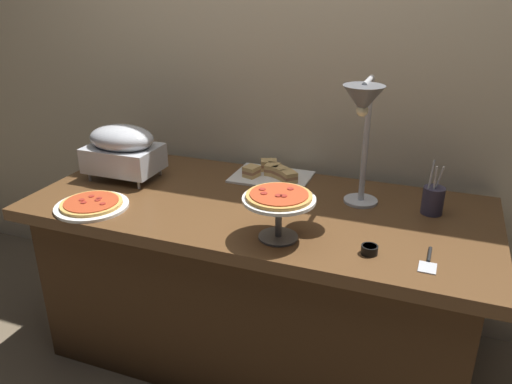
# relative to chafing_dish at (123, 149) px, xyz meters

# --- Properties ---
(ground_plane) EXTENTS (8.00, 8.00, 0.00)m
(ground_plane) POSITION_rel_chafing_dish_xyz_m (0.68, -0.05, -0.90)
(ground_plane) COLOR brown
(back_wall) EXTENTS (4.40, 0.04, 2.40)m
(back_wall) POSITION_rel_chafing_dish_xyz_m (0.68, 0.45, 0.30)
(back_wall) COLOR #C6B593
(back_wall) RESTS_ON ground_plane
(buffet_table) EXTENTS (1.90, 0.84, 0.76)m
(buffet_table) POSITION_rel_chafing_dish_xyz_m (0.68, -0.05, -0.52)
(buffet_table) COLOR brown
(buffet_table) RESTS_ON ground_plane
(chafing_dish) EXTENTS (0.33, 0.23, 0.25)m
(chafing_dish) POSITION_rel_chafing_dish_xyz_m (0.00, 0.00, 0.00)
(chafing_dish) COLOR #B7BABF
(chafing_dish) RESTS_ON buffet_table
(heat_lamp) EXTENTS (0.15, 0.31, 0.53)m
(heat_lamp) POSITION_rel_chafing_dish_xyz_m (1.08, -0.02, 0.27)
(heat_lamp) COLOR #B7BABF
(heat_lamp) RESTS_ON buffet_table
(pizza_plate_front) EXTENTS (0.30, 0.30, 0.03)m
(pizza_plate_front) POSITION_rel_chafing_dish_xyz_m (0.06, -0.33, -0.13)
(pizza_plate_front) COLOR white
(pizza_plate_front) RESTS_ON buffet_table
(pizza_plate_center) EXTENTS (0.26, 0.26, 0.18)m
(pizza_plate_center) POSITION_rel_chafing_dish_xyz_m (0.85, -0.31, -0.00)
(pizza_plate_center) COLOR #595B60
(pizza_plate_center) RESTS_ON buffet_table
(sandwich_platter) EXTENTS (0.36, 0.26, 0.06)m
(sandwich_platter) POSITION_rel_chafing_dish_xyz_m (0.64, 0.24, -0.12)
(sandwich_platter) COLOR white
(sandwich_platter) RESTS_ON buffet_table
(sauce_cup_near) EXTENTS (0.06, 0.06, 0.03)m
(sauce_cup_near) POSITION_rel_chafing_dish_xyz_m (1.18, -0.31, -0.13)
(sauce_cup_near) COLOR black
(sauce_cup_near) RESTS_ON buffet_table
(utensil_holder) EXTENTS (0.08, 0.08, 0.22)m
(utensil_holder) POSITION_rel_chafing_dish_xyz_m (1.36, 0.10, -0.09)
(utensil_holder) COLOR #383347
(utensil_holder) RESTS_ON buffet_table
(serving_spatula) EXTENTS (0.06, 0.17, 0.01)m
(serving_spatula) POSITION_rel_chafing_dish_xyz_m (1.37, -0.30, -0.14)
(serving_spatula) COLOR #B7BABF
(serving_spatula) RESTS_ON buffet_table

